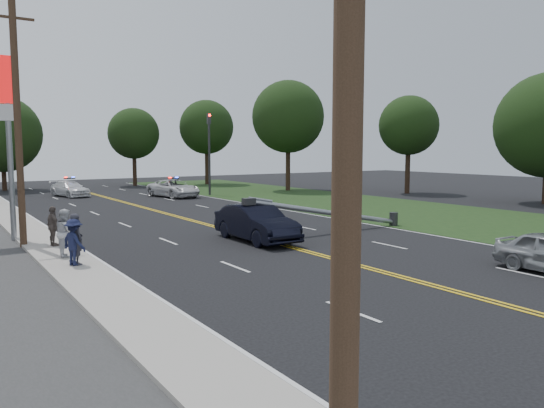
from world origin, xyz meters
TOP-DOWN VIEW (x-y plane):
  - ground at (0.00, 0.00)m, footprint 120.00×120.00m
  - sidewalk at (-8.40, 10.00)m, footprint 1.80×70.00m
  - grass_verge at (13.50, 10.00)m, footprint 12.00×80.00m
  - centerline_yellow at (0.00, 10.00)m, footprint 0.36×80.00m
  - traffic_signal at (8.30, 30.00)m, footprint 0.28×0.41m
  - fallen_streetlight at (4.19, 8.00)m, footprint 9.36×0.44m
  - utility_pole_near at (-9.20, -8.00)m, footprint 1.60×0.28m
  - utility_pole_mid at (-9.20, 12.00)m, footprint 1.60×0.28m
  - tree_6 at (-6.14, 45.21)m, footprint 7.31×7.31m
  - tree_7 at (6.69, 45.01)m, footprint 5.49×5.49m
  - tree_8 at (14.29, 42.69)m, footprint 6.06×6.06m
  - tree_9 at (16.90, 30.38)m, footprint 6.91×6.91m
  - tree_13 at (23.97, 21.65)m, footprint 5.30×5.30m
  - crashed_sedan at (-0.41, 7.96)m, footprint 1.74×4.90m
  - emergency_a at (4.86, 29.81)m, footprint 3.32×5.59m
  - emergency_b at (-2.30, 35.04)m, footprint 2.87×4.79m
  - bystander_a at (-8.26, 6.83)m, footprint 0.51×0.69m
  - bystander_b at (-8.26, 8.48)m, footprint 0.78×0.94m
  - bystander_c at (-8.36, 6.74)m, footprint 0.95×1.18m
  - bystander_d at (-8.24, 10.87)m, footprint 0.58×1.01m

SIDE VIEW (x-z plane):
  - ground at x=0.00m, z-range 0.00..0.00m
  - grass_verge at x=13.50m, z-range 0.00..0.01m
  - centerline_yellow at x=0.00m, z-range 0.01..0.01m
  - sidewalk at x=-8.40m, z-range 0.00..0.12m
  - emergency_b at x=-2.30m, z-range 0.00..1.30m
  - emergency_a at x=4.86m, z-range 0.00..1.45m
  - crashed_sedan at x=-0.41m, z-range 0.00..1.61m
  - bystander_c at x=-8.36m, z-range 0.12..1.71m
  - fallen_streetlight at x=4.19m, z-range -0.04..1.88m
  - bystander_d at x=-8.24m, z-range 0.12..1.74m
  - bystander_b at x=-8.26m, z-range 0.12..1.86m
  - bystander_a at x=-8.26m, z-range 0.12..1.87m
  - traffic_signal at x=8.30m, z-range 0.68..7.73m
  - utility_pole_near at x=-9.20m, z-range 0.08..10.08m
  - utility_pole_mid at x=-9.20m, z-range 0.08..10.08m
  - tree_6 at x=-6.14m, z-range 0.88..9.95m
  - tree_7 at x=6.69m, z-range 1.44..9.85m
  - tree_13 at x=23.97m, z-range 1.71..10.47m
  - tree_8 at x=14.29m, z-range 1.69..11.16m
  - tree_9 at x=16.90m, z-range 1.79..12.32m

